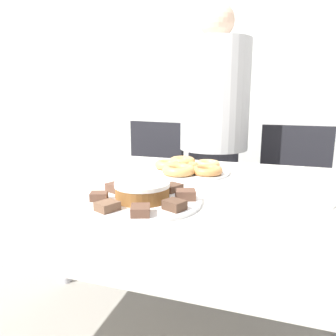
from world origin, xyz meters
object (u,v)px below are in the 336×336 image
object	(u,v)px
person_standing	(214,141)
office_chair_left	(145,196)
napkin	(314,200)
plate_donuts	(186,171)
plate_cake	(142,201)
frosted_cake	(142,191)
office_chair_right	(292,211)

from	to	relation	value
person_standing	office_chair_left	xyz separation A→B (m)	(-0.44, 0.00, -0.38)
office_chair_left	napkin	xyz separation A→B (m)	(0.90, -0.88, 0.34)
office_chair_left	napkin	size ratio (longest dim) A/B	5.68
person_standing	plate_donuts	size ratio (longest dim) A/B	4.46
person_standing	napkin	xyz separation A→B (m)	(0.46, -0.88, -0.04)
plate_cake	person_standing	bearing A→B (deg)	89.56
office_chair_left	frosted_cake	world-z (taller)	office_chair_left
plate_donuts	frosted_cake	world-z (taller)	frosted_cake
plate_donuts	office_chair_right	bearing A→B (deg)	54.65
plate_donuts	napkin	xyz separation A→B (m)	(0.46, -0.25, -0.00)
person_standing	office_chair_left	distance (m)	0.58
plate_cake	plate_donuts	world-z (taller)	same
plate_cake	office_chair_right	bearing A→B (deg)	66.27
frosted_cake	napkin	xyz separation A→B (m)	(0.47, 0.18, -0.03)
office_chair_right	plate_cake	size ratio (longest dim) A/B	2.65
person_standing	plate_donuts	world-z (taller)	person_standing
office_chair_right	plate_donuts	distance (m)	0.85
office_chair_right	plate_cake	bearing A→B (deg)	-111.98
office_chair_left	plate_cake	distance (m)	1.19
office_chair_right	frosted_cake	distance (m)	1.21
office_chair_left	napkin	distance (m)	1.30
frosted_cake	office_chair_right	bearing A→B (deg)	66.27
office_chair_right	plate_cake	xyz separation A→B (m)	(-0.46, -1.05, 0.34)
person_standing	plate_donuts	xyz separation A→B (m)	(0.01, -0.63, -0.04)
person_standing	plate_cake	distance (m)	1.05
office_chair_left	napkin	bearing A→B (deg)	-32.35
person_standing	napkin	distance (m)	0.99
plate_donuts	plate_cake	bearing A→B (deg)	-92.01
office_chair_left	plate_cake	bearing A→B (deg)	-55.87
person_standing	plate_cake	bearing A→B (deg)	-90.44
plate_donuts	frosted_cake	bearing A→B (deg)	-92.01
frosted_cake	plate_cake	bearing A→B (deg)	116.57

